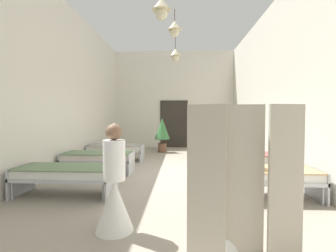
{
  "coord_description": "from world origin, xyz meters",
  "views": [
    {
      "loc": [
        0.32,
        -6.55,
        1.57
      ],
      "look_at": [
        0.0,
        -0.3,
        1.33
      ],
      "focal_mm": 25.66,
      "sensor_mm": 36.0,
      "label": 1
    }
  ],
  "objects_px": {
    "nurse_mid_aisle": "(223,205)",
    "potted_plant": "(162,131)",
    "bed_left_row_1": "(98,157)",
    "bed_right_row_1": "(241,158)",
    "bed_left_row_0": "(66,173)",
    "bed_right_row_0": "(266,175)",
    "bed_left_row_2": "(116,148)",
    "bed_right_row_2": "(227,149)",
    "privacy_screen": "(245,183)",
    "nurse_near_aisle": "(114,193)"
  },
  "relations": [
    {
      "from": "bed_right_row_0",
      "to": "nurse_mid_aisle",
      "type": "relative_size",
      "value": 1.28
    },
    {
      "from": "bed_right_row_1",
      "to": "bed_right_row_2",
      "type": "bearing_deg",
      "value": 90.0
    },
    {
      "from": "bed_right_row_1",
      "to": "privacy_screen",
      "type": "relative_size",
      "value": 1.12
    },
    {
      "from": "bed_left_row_1",
      "to": "nurse_mid_aisle",
      "type": "relative_size",
      "value": 1.28
    },
    {
      "from": "privacy_screen",
      "to": "bed_left_row_2",
      "type": "bearing_deg",
      "value": 118.31
    },
    {
      "from": "nurse_near_aisle",
      "to": "bed_left_row_0",
      "type": "bearing_deg",
      "value": -70.77
    },
    {
      "from": "bed_left_row_1",
      "to": "nurse_near_aisle",
      "type": "bearing_deg",
      "value": -67.53
    },
    {
      "from": "bed_right_row_2",
      "to": "nurse_near_aisle",
      "type": "relative_size",
      "value": 1.28
    },
    {
      "from": "bed_right_row_0",
      "to": "nurse_near_aisle",
      "type": "bearing_deg",
      "value": -150.32
    },
    {
      "from": "bed_left_row_2",
      "to": "bed_right_row_1",
      "type": "bearing_deg",
      "value": -25.79
    },
    {
      "from": "bed_right_row_2",
      "to": "potted_plant",
      "type": "relative_size",
      "value": 1.26
    },
    {
      "from": "bed_left_row_0",
      "to": "nurse_mid_aisle",
      "type": "distance_m",
      "value": 3.35
    },
    {
      "from": "bed_left_row_2",
      "to": "bed_left_row_1",
      "type": "bearing_deg",
      "value": -90.0
    },
    {
      "from": "bed_left_row_2",
      "to": "nurse_mid_aisle",
      "type": "bearing_deg",
      "value": -63.76
    },
    {
      "from": "bed_right_row_0",
      "to": "bed_left_row_1",
      "type": "bearing_deg",
      "value": 154.21
    },
    {
      "from": "bed_left_row_0",
      "to": "bed_right_row_0",
      "type": "distance_m",
      "value": 3.93
    },
    {
      "from": "bed_left_row_0",
      "to": "potted_plant",
      "type": "height_order",
      "value": "potted_plant"
    },
    {
      "from": "bed_right_row_0",
      "to": "bed_left_row_1",
      "type": "distance_m",
      "value": 4.37
    },
    {
      "from": "bed_left_row_2",
      "to": "potted_plant",
      "type": "height_order",
      "value": "potted_plant"
    },
    {
      "from": "bed_left_row_0",
      "to": "potted_plant",
      "type": "xyz_separation_m",
      "value": [
        1.49,
        5.89,
        0.51
      ]
    },
    {
      "from": "nurse_near_aisle",
      "to": "privacy_screen",
      "type": "distance_m",
      "value": 1.74
    },
    {
      "from": "bed_left_row_2",
      "to": "privacy_screen",
      "type": "distance_m",
      "value": 6.59
    },
    {
      "from": "privacy_screen",
      "to": "bed_left_row_0",
      "type": "bearing_deg",
      "value": 146.65
    },
    {
      "from": "bed_right_row_2",
      "to": "nurse_mid_aisle",
      "type": "relative_size",
      "value": 1.28
    },
    {
      "from": "bed_left_row_2",
      "to": "nurse_mid_aisle",
      "type": "xyz_separation_m",
      "value": [
        2.79,
        -5.66,
        0.09
      ]
    },
    {
      "from": "privacy_screen",
      "to": "bed_right_row_0",
      "type": "bearing_deg",
      "value": 66.67
    },
    {
      "from": "bed_left_row_0",
      "to": "bed_right_row_1",
      "type": "relative_size",
      "value": 1.0
    },
    {
      "from": "bed_left_row_2",
      "to": "nurse_near_aisle",
      "type": "height_order",
      "value": "nurse_near_aisle"
    },
    {
      "from": "bed_left_row_2",
      "to": "bed_right_row_0",
      "type": "bearing_deg",
      "value": -44.02
    },
    {
      "from": "nurse_mid_aisle",
      "to": "potted_plant",
      "type": "xyz_separation_m",
      "value": [
        -1.3,
        7.75,
        0.42
      ]
    },
    {
      "from": "bed_left_row_1",
      "to": "bed_right_row_1",
      "type": "height_order",
      "value": "same"
    },
    {
      "from": "bed_left_row_0",
      "to": "bed_right_row_0",
      "type": "bearing_deg",
      "value": 0.0
    },
    {
      "from": "bed_right_row_2",
      "to": "privacy_screen",
      "type": "bearing_deg",
      "value": -99.2
    },
    {
      "from": "bed_left_row_0",
      "to": "potted_plant",
      "type": "relative_size",
      "value": 1.26
    },
    {
      "from": "bed_right_row_0",
      "to": "bed_left_row_2",
      "type": "distance_m",
      "value": 5.47
    },
    {
      "from": "privacy_screen",
      "to": "nurse_mid_aisle",
      "type": "bearing_deg",
      "value": 134.17
    },
    {
      "from": "bed_right_row_1",
      "to": "potted_plant",
      "type": "xyz_separation_m",
      "value": [
        -2.44,
        3.99,
        0.51
      ]
    },
    {
      "from": "bed_left_row_0",
      "to": "bed_right_row_2",
      "type": "bearing_deg",
      "value": 44.02
    },
    {
      "from": "bed_right_row_1",
      "to": "bed_right_row_2",
      "type": "xyz_separation_m",
      "value": [
        0.0,
        1.9,
        0.0
      ]
    },
    {
      "from": "bed_left_row_0",
      "to": "bed_left_row_2",
      "type": "distance_m",
      "value": 3.8
    },
    {
      "from": "bed_right_row_0",
      "to": "bed_left_row_2",
      "type": "relative_size",
      "value": 1.0
    },
    {
      "from": "bed_right_row_1",
      "to": "nurse_mid_aisle",
      "type": "distance_m",
      "value": 3.93
    },
    {
      "from": "nurse_mid_aisle",
      "to": "potted_plant",
      "type": "bearing_deg",
      "value": -62.95
    },
    {
      "from": "bed_left_row_2",
      "to": "potted_plant",
      "type": "bearing_deg",
      "value": 54.51
    },
    {
      "from": "potted_plant",
      "to": "bed_left_row_0",
      "type": "bearing_deg",
      "value": -104.21
    },
    {
      "from": "bed_right_row_0",
      "to": "potted_plant",
      "type": "xyz_separation_m",
      "value": [
        -2.44,
        5.89,
        0.51
      ]
    },
    {
      "from": "bed_right_row_1",
      "to": "bed_left_row_2",
      "type": "bearing_deg",
      "value": 154.21
    },
    {
      "from": "bed_left_row_0",
      "to": "privacy_screen",
      "type": "distance_m",
      "value": 3.65
    },
    {
      "from": "nurse_mid_aisle",
      "to": "bed_right_row_0",
      "type": "bearing_deg",
      "value": -104.09
    },
    {
      "from": "bed_right_row_1",
      "to": "potted_plant",
      "type": "relative_size",
      "value": 1.26
    }
  ]
}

